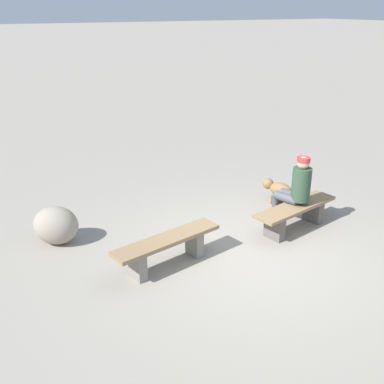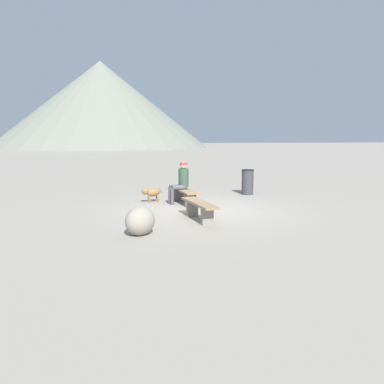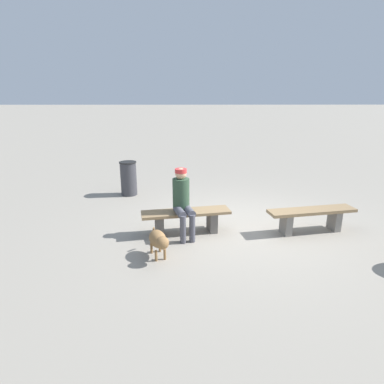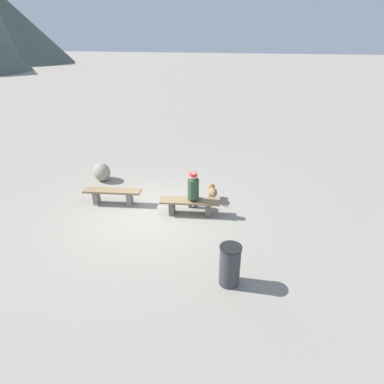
{
  "view_description": "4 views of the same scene",
  "coord_description": "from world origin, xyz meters",
  "px_view_note": "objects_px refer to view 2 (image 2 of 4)",
  "views": [
    {
      "loc": [
        -3.92,
        -5.02,
        3.61
      ],
      "look_at": [
        -0.01,
        1.91,
        0.37
      ],
      "focal_mm": 42.92,
      "sensor_mm": 36.0,
      "label": 1
    },
    {
      "loc": [
        -10.8,
        2.14,
        2.13
      ],
      "look_at": [
        0.13,
        0.27,
        0.52
      ],
      "focal_mm": 36.24,
      "sensor_mm": 36.0,
      "label": 2
    },
    {
      "loc": [
        1.12,
        6.1,
        2.57
      ],
      "look_at": [
        1.02,
        0.09,
        0.77
      ],
      "focal_mm": 29.66,
      "sensor_mm": 36.0,
      "label": 3
    },
    {
      "loc": [
        3.3,
        -7.42,
        4.64
      ],
      "look_at": [
        1.21,
        0.31,
        0.74
      ],
      "focal_mm": 29.71,
      "sensor_mm": 36.0,
      "label": 4
    }
  ],
  "objects_px": {
    "bench_right": "(185,194)",
    "trash_bin": "(248,182)",
    "bench_left": "(199,207)",
    "seated_person": "(181,180)",
    "boulder": "(140,221)",
    "dog": "(151,192)"
  },
  "relations": [
    {
      "from": "bench_right",
      "to": "trash_bin",
      "type": "height_order",
      "value": "trash_bin"
    },
    {
      "from": "bench_left",
      "to": "bench_right",
      "type": "height_order",
      "value": "bench_left"
    },
    {
      "from": "bench_left",
      "to": "seated_person",
      "type": "bearing_deg",
      "value": -7.83
    },
    {
      "from": "boulder",
      "to": "seated_person",
      "type": "bearing_deg",
      "value": -20.75
    },
    {
      "from": "bench_right",
      "to": "boulder",
      "type": "height_order",
      "value": "boulder"
    },
    {
      "from": "seated_person",
      "to": "bench_right",
      "type": "bearing_deg",
      "value": -138.21
    },
    {
      "from": "trash_bin",
      "to": "seated_person",
      "type": "bearing_deg",
      "value": 119.13
    },
    {
      "from": "dog",
      "to": "trash_bin",
      "type": "xyz_separation_m",
      "value": [
        1.11,
        -3.58,
        0.14
      ]
    },
    {
      "from": "seated_person",
      "to": "boulder",
      "type": "distance_m",
      "value": 4.05
    },
    {
      "from": "dog",
      "to": "boulder",
      "type": "relative_size",
      "value": 0.93
    },
    {
      "from": "bench_left",
      "to": "boulder",
      "type": "relative_size",
      "value": 2.42
    },
    {
      "from": "seated_person",
      "to": "boulder",
      "type": "height_order",
      "value": "seated_person"
    },
    {
      "from": "bench_right",
      "to": "seated_person",
      "type": "xyz_separation_m",
      "value": [
        0.07,
        0.11,
        0.44
      ]
    },
    {
      "from": "boulder",
      "to": "bench_left",
      "type": "bearing_deg",
      "value": -51.1
    },
    {
      "from": "bench_right",
      "to": "seated_person",
      "type": "distance_m",
      "value": 0.45
    },
    {
      "from": "trash_bin",
      "to": "bench_right",
      "type": "bearing_deg",
      "value": 121.22
    },
    {
      "from": "bench_left",
      "to": "boulder",
      "type": "height_order",
      "value": "boulder"
    },
    {
      "from": "bench_right",
      "to": "dog",
      "type": "height_order",
      "value": "dog"
    },
    {
      "from": "bench_left",
      "to": "bench_right",
      "type": "distance_m",
      "value": 2.46
    },
    {
      "from": "bench_left",
      "to": "dog",
      "type": "distance_m",
      "value": 3.08
    },
    {
      "from": "seated_person",
      "to": "trash_bin",
      "type": "xyz_separation_m",
      "value": [
        1.49,
        -2.67,
        -0.29
      ]
    },
    {
      "from": "seated_person",
      "to": "dog",
      "type": "relative_size",
      "value": 1.9
    }
  ]
}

